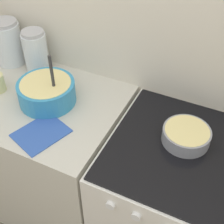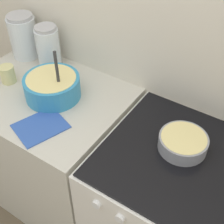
# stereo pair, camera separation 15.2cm
# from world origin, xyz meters

# --- Properties ---
(wall_back) EXTENTS (4.84, 0.05, 2.40)m
(wall_back) POSITION_xyz_m (0.00, 0.72, 1.20)
(wall_back) COLOR beige
(wall_back) RESTS_ON ground_plane
(countertop_cabinet) EXTENTS (0.92, 0.69, 0.90)m
(countertop_cabinet) POSITION_xyz_m (-0.46, 0.35, 0.45)
(countertop_cabinet) COLOR beige
(countertop_cabinet) RESTS_ON ground_plane
(stove) EXTENTS (0.65, 0.71, 0.90)m
(stove) POSITION_xyz_m (0.34, 0.35, 0.45)
(stove) COLOR white
(stove) RESTS_ON ground_plane
(mixing_bowl) EXTENTS (0.30, 0.30, 0.29)m
(mixing_bowl) POSITION_xyz_m (-0.39, 0.37, 0.97)
(mixing_bowl) COLOR #338CBF
(mixing_bowl) RESTS_ON countertop_cabinet
(baking_pan) EXTENTS (0.22, 0.22, 0.07)m
(baking_pan) POSITION_xyz_m (0.35, 0.40, 0.94)
(baking_pan) COLOR gray
(baking_pan) RESTS_ON stove
(storage_jar_left) EXTENTS (0.17, 0.17, 0.27)m
(storage_jar_left) POSITION_xyz_m (-0.81, 0.59, 1.01)
(storage_jar_left) COLOR silver
(storage_jar_left) RESTS_ON countertop_cabinet
(storage_jar_middle) EXTENTS (0.14, 0.14, 0.25)m
(storage_jar_middle) POSITION_xyz_m (-0.61, 0.59, 1.01)
(storage_jar_middle) COLOR silver
(storage_jar_middle) RESTS_ON countertop_cabinet
(recipe_page) EXTENTS (0.26, 0.28, 0.01)m
(recipe_page) POSITION_xyz_m (-0.28, 0.15, 0.90)
(recipe_page) COLOR #3359B2
(recipe_page) RESTS_ON countertop_cabinet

